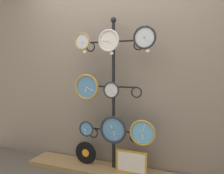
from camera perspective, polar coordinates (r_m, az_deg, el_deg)
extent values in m
cube|color=gray|center=(2.75, 1.60, 7.62)|extent=(4.40, 0.04, 2.80)
cube|color=#9E7A4C|center=(2.82, -0.08, -21.18)|extent=(2.20, 0.36, 0.06)
cylinder|color=black|center=(2.88, 0.39, -21.05)|extent=(0.43, 0.43, 0.02)
cylinder|color=black|center=(2.62, 0.40, -3.02)|extent=(0.04, 0.04, 1.78)
sphere|color=black|center=(2.66, 0.41, 17.11)|extent=(0.07, 0.07, 0.07)
cylinder|color=black|center=(2.67, -2.69, 11.66)|extent=(0.30, 0.02, 0.02)
torus|color=black|center=(2.73, -5.63, 10.37)|extent=(0.12, 0.02, 0.12)
cylinder|color=black|center=(2.56, 3.63, 11.94)|extent=(0.30, 0.02, 0.02)
torus|color=black|center=(2.52, 6.96, 10.85)|extent=(0.12, 0.02, 0.12)
cylinder|color=black|center=(2.65, -2.46, 0.17)|extent=(0.28, 0.02, 0.02)
torus|color=black|center=(2.72, -5.18, -0.95)|extent=(0.13, 0.02, 0.13)
cylinder|color=black|center=(2.55, 3.36, -0.01)|extent=(0.28, 0.02, 0.02)
torus|color=black|center=(2.52, 6.42, -1.40)|extent=(0.13, 0.02, 0.13)
cylinder|color=black|center=(2.75, -2.32, -10.99)|extent=(0.27, 0.02, 0.02)
torus|color=black|center=(2.82, -4.91, -11.83)|extent=(0.13, 0.02, 0.13)
cylinder|color=black|center=(2.65, 3.20, -11.56)|extent=(0.27, 0.02, 0.02)
torus|color=black|center=(2.63, 6.09, -13.03)|extent=(0.13, 0.02, 0.13)
cylinder|color=silver|center=(2.70, -7.68, 11.69)|extent=(0.19, 0.02, 0.19)
torus|color=#A58438|center=(2.69, -7.84, 11.72)|extent=(0.21, 0.02, 0.21)
cylinder|color=#A58438|center=(2.69, -7.84, 11.72)|extent=(0.01, 0.01, 0.01)
cube|color=silver|center=(2.68, -7.44, 11.59)|extent=(0.05, 0.00, 0.02)
cube|color=silver|center=(2.69, -8.04, 10.96)|extent=(0.03, 0.00, 0.07)
cylinder|color=silver|center=(2.53, -0.77, 11.99)|extent=(0.23, 0.02, 0.23)
torus|color=silver|center=(2.52, -0.90, 12.03)|extent=(0.26, 0.02, 0.26)
cylinder|color=silver|center=(2.52, -0.90, 12.03)|extent=(0.01, 0.01, 0.01)
cube|color=silver|center=(2.51, -0.40, 11.72)|extent=(0.05, 0.00, 0.04)
cube|color=silver|center=(2.53, -1.89, 11.95)|extent=(0.09, 0.00, 0.01)
cylinder|color=silver|center=(2.42, 8.58, 12.64)|extent=(0.23, 0.02, 0.23)
torus|color=#262628|center=(2.40, 8.49, 12.69)|extent=(0.25, 0.02, 0.25)
cylinder|color=#262628|center=(2.40, 8.50, 12.69)|extent=(0.01, 0.01, 0.01)
cube|color=silver|center=(2.41, 8.32, 13.31)|extent=(0.02, 0.00, 0.06)
cube|color=silver|center=(2.39, 9.39, 12.15)|extent=(0.08, 0.00, 0.05)
cylinder|color=#4C84B2|center=(2.65, -6.54, 0.04)|extent=(0.29, 0.02, 0.29)
torus|color=#A58438|center=(2.64, -6.70, 0.01)|extent=(0.32, 0.03, 0.32)
cylinder|color=#A58438|center=(2.64, -6.69, 0.01)|extent=(0.02, 0.01, 0.02)
cube|color=silver|center=(2.64, -6.89, -0.69)|extent=(0.03, 0.00, 0.07)
cube|color=silver|center=(2.62, -5.73, -0.55)|extent=(0.10, 0.00, 0.05)
cylinder|color=silver|center=(2.51, -0.12, -0.78)|extent=(0.18, 0.02, 0.18)
torus|color=#262628|center=(2.50, -0.24, -0.81)|extent=(0.19, 0.02, 0.19)
cylinder|color=#262628|center=(2.50, -0.25, -0.81)|extent=(0.01, 0.01, 0.01)
cube|color=silver|center=(2.50, -0.10, -1.28)|extent=(0.02, 0.00, 0.04)
cube|color=silver|center=(2.49, 0.34, -1.29)|extent=(0.06, 0.00, 0.05)
cylinder|color=#4C84B2|center=(2.75, -6.62, -10.76)|extent=(0.18, 0.02, 0.18)
torus|color=#262628|center=(2.74, -6.77, -10.83)|extent=(0.19, 0.02, 0.19)
cylinder|color=#262628|center=(2.74, -6.77, -10.84)|extent=(0.01, 0.01, 0.01)
cube|color=silver|center=(2.75, -7.16, -10.91)|extent=(0.04, 0.00, 0.02)
cube|color=silver|center=(2.75, -6.90, -11.51)|extent=(0.02, 0.00, 0.07)
cylinder|color=#4C84B2|center=(2.57, 0.38, -11.02)|extent=(0.30, 0.02, 0.30)
torus|color=#262628|center=(2.56, 0.24, -11.11)|extent=(0.33, 0.03, 0.33)
cylinder|color=#262628|center=(2.56, 0.26, -11.10)|extent=(0.02, 0.01, 0.02)
cube|color=silver|center=(2.56, -0.12, -10.40)|extent=(0.04, 0.00, 0.07)
cube|color=silver|center=(2.57, 0.70, -12.31)|extent=(0.05, 0.00, 0.11)
cylinder|color=#60A8DB|center=(2.50, 8.03, -11.70)|extent=(0.27, 0.02, 0.27)
torus|color=#A58438|center=(2.48, 7.95, -11.80)|extent=(0.30, 0.03, 0.30)
cylinder|color=#A58438|center=(2.49, 7.95, -11.79)|extent=(0.02, 0.01, 0.02)
cube|color=silver|center=(2.49, 8.01, -12.52)|extent=(0.02, 0.00, 0.07)
cube|color=silver|center=(2.47, 8.26, -10.69)|extent=(0.03, 0.00, 0.10)
cylinder|color=black|center=(2.90, -6.90, -16.71)|extent=(0.29, 0.01, 0.29)
cylinder|color=orange|center=(2.89, -6.94, -16.74)|extent=(0.10, 0.00, 0.10)
cube|color=gold|center=(2.66, 5.08, -18.98)|extent=(0.36, 0.02, 0.27)
cube|color=white|center=(2.65, 5.01, -19.07)|extent=(0.32, 0.00, 0.22)
cube|color=white|center=(2.67, -7.21, 9.17)|extent=(0.04, 0.00, 0.03)
cube|color=white|center=(2.49, -0.10, 8.82)|extent=(0.04, 0.00, 0.03)
cube|color=white|center=(2.39, 9.30, 9.33)|extent=(0.04, 0.00, 0.03)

